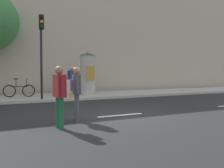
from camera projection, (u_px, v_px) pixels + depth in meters
The scene contains 12 objects.
ground_plane at pixel (120, 115), 8.50m from camera, with size 80.00×80.00×0.00m, color #232326.
sidewalk_curb at pixel (70, 96), 14.80m from camera, with size 36.00×4.00×0.15m, color #B2ADA3.
lane_markings at pixel (120, 115), 8.50m from camera, with size 25.80×0.16×0.01m.
building_backdrop at pixel (53, 34), 19.08m from camera, with size 36.00×5.00×9.61m, color #B7A893.
traffic_light at pixel (41, 43), 12.22m from camera, with size 0.24×0.45×4.44m.
poster_column at pixel (88, 73), 14.96m from camera, with size 1.08×1.08×2.73m.
pedestrian_in_dark_shirt at pixel (60, 91), 6.43m from camera, with size 0.42×0.66×1.75m.
pedestrian_in_red_top at pixel (76, 89), 7.46m from camera, with size 0.45×0.62×1.74m.
pedestrian_in_light_jacket at pixel (90, 78), 16.77m from camera, with size 0.54×0.50×1.71m.
pedestrian_near_pole at pixel (72, 79), 13.20m from camera, with size 0.58×0.28×1.79m.
pedestrian_tallest at pixel (59, 79), 15.30m from camera, with size 0.36×0.57×1.75m.
bicycle_leaning at pixel (19, 90), 13.48m from camera, with size 1.75×0.36×1.09m.
Camera 1 is at (-3.92, -7.47, 1.55)m, focal length 37.15 mm.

